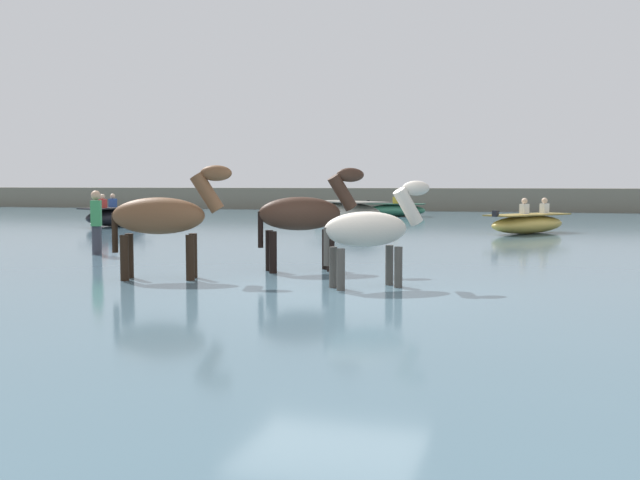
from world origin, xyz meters
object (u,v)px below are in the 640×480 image
horse_trailing_bay (164,219)px  person_wading_mid (96,226)px  horse_flank_dark_bay (304,216)px  boat_far_inshore (528,223)px  boat_far_offshore (396,210)px  boat_mid_channel (346,213)px  boat_mid_outer (117,216)px  horse_lead_pinto (370,232)px

horse_trailing_bay → person_wading_mid: horse_trailing_bay is taller
person_wading_mid → horse_trailing_bay: bearing=-44.8°
horse_flank_dark_bay → boat_far_inshore: size_ratio=0.64×
boat_far_inshore → boat_far_offshore: size_ratio=1.18×
person_wading_mid → boat_far_offshore: bearing=82.1°
horse_flank_dark_bay → boat_far_offshore: horse_flank_dark_bay is taller
boat_mid_channel → boat_mid_outer: size_ratio=1.25×
person_wading_mid → boat_mid_channel: bearing=79.9°
boat_far_offshore → boat_far_inshore: bearing=-60.5°
boat_far_inshore → horse_lead_pinto: bearing=-99.0°
boat_mid_outer → horse_flank_dark_bay: bearing=-47.0°
horse_lead_pinto → boat_mid_outer: 17.73m
boat_mid_channel → boat_mid_outer: 8.24m
boat_far_offshore → boat_mid_outer: bearing=-128.0°
person_wading_mid → boat_mid_outer: bearing=119.1°
boat_far_inshore → person_wading_mid: person_wading_mid is taller
horse_trailing_bay → boat_mid_channel: horse_trailing_bay is taller
horse_flank_dark_bay → boat_mid_channel: horse_flank_dark_bay is taller
horse_flank_dark_bay → boat_far_inshore: (3.58, 11.15, -0.64)m
boat_mid_channel → boat_far_inshore: 7.24m
person_wading_mid → boat_far_inshore: bearing=47.4°
boat_mid_channel → boat_far_offshore: 7.31m
horse_lead_pinto → boat_mid_channel: 16.69m
horse_flank_dark_bay → person_wading_mid: bearing=162.1°
boat_far_inshore → boat_far_offshore: bearing=119.5°
boat_mid_channel → boat_far_inshore: bearing=-26.7°
boat_far_inshore → person_wading_mid: 12.89m
boat_far_inshore → person_wading_mid: bearing=-132.6°
horse_trailing_bay → horse_flank_dark_bay: 2.45m
horse_flank_dark_bay → person_wading_mid: (-5.15, 1.66, -0.35)m
horse_trailing_bay → horse_flank_dark_bay: bearing=42.9°
horse_lead_pinto → boat_far_offshore: size_ratio=0.67×
boat_mid_channel → boat_far_inshore: boat_far_inshore is taller
boat_far_offshore → person_wading_mid: bearing=-97.9°
horse_lead_pinto → horse_trailing_bay: bearing=179.5°
horse_flank_dark_bay → horse_lead_pinto: bearing=-47.9°
boat_mid_channel → boat_mid_outer: (-7.63, -3.10, -0.09)m
horse_lead_pinto → boat_mid_outer: (-12.05, 12.99, -0.47)m
horse_lead_pinto → horse_flank_dark_bay: 2.29m
horse_trailing_bay → boat_far_offshore: bearing=91.5°
boat_mid_channel → boat_mid_outer: bearing=-157.9°
boat_far_offshore → horse_flank_dark_bay: bearing=-83.7°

